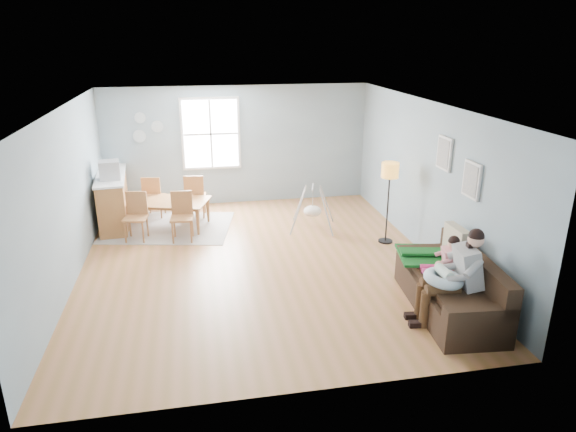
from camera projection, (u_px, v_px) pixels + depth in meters
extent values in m
cube|color=#A8723B|center=(259.00, 265.00, 8.96)|extent=(8.40, 9.40, 0.08)
cube|color=white|center=(255.00, 86.00, 7.94)|extent=(8.40, 9.40, 0.60)
cube|color=gray|center=(233.00, 136.00, 12.81)|extent=(8.40, 0.08, 3.90)
cube|color=gray|center=(331.00, 348.00, 4.18)|extent=(8.40, 0.08, 3.90)
cube|color=gray|center=(487.00, 176.00, 9.22)|extent=(0.08, 9.40, 3.90)
cube|color=silver|center=(211.00, 134.00, 11.51)|extent=(1.32, 0.06, 1.62)
cube|color=white|center=(211.00, 134.00, 11.48)|extent=(1.20, 0.02, 1.50)
cube|color=silver|center=(211.00, 134.00, 11.47)|extent=(1.20, 0.03, 0.04)
cube|color=silver|center=(211.00, 134.00, 11.47)|extent=(0.04, 0.03, 1.50)
cube|color=silver|center=(472.00, 180.00, 7.49)|extent=(0.04, 0.44, 0.54)
cube|color=slate|center=(470.00, 180.00, 7.49)|extent=(0.01, 0.36, 0.46)
cube|color=silver|center=(444.00, 153.00, 8.26)|extent=(0.04, 0.44, 0.54)
cube|color=slate|center=(443.00, 153.00, 8.25)|extent=(0.01, 0.36, 0.46)
cylinder|color=#9FB5BE|center=(140.00, 118.00, 11.11)|extent=(0.24, 0.02, 0.24)
cylinder|color=#9FB5BE|center=(157.00, 126.00, 11.24)|extent=(0.26, 0.02, 0.26)
cylinder|color=#9FB5BE|center=(139.00, 136.00, 11.24)|extent=(0.28, 0.02, 0.28)
cube|color=black|center=(448.00, 297.00, 7.34)|extent=(1.10, 2.21, 0.43)
cube|color=black|center=(475.00, 268.00, 7.23)|extent=(0.40, 2.14, 0.44)
cube|color=black|center=(481.00, 313.00, 6.34)|extent=(0.93, 0.29, 0.16)
cube|color=black|center=(426.00, 251.00, 8.15)|extent=(0.93, 0.29, 0.16)
cube|color=#145826|center=(431.00, 255.00, 7.89)|extent=(1.12, 1.01, 0.04)
cube|color=tan|center=(456.00, 244.00, 7.70)|extent=(0.16, 0.53, 0.53)
cube|color=gray|center=(468.00, 267.00, 6.85)|extent=(0.40, 0.47, 0.59)
sphere|color=#ECAA90|center=(476.00, 239.00, 6.73)|extent=(0.22, 0.22, 0.22)
sphere|color=black|center=(476.00, 236.00, 6.71)|extent=(0.21, 0.21, 0.21)
cylinder|color=#3B2515|center=(443.00, 290.00, 6.82)|extent=(0.47, 0.21, 0.16)
cylinder|color=#3B2515|center=(437.00, 283.00, 7.03)|extent=(0.47, 0.21, 0.16)
cylinder|color=#3B2515|center=(425.00, 309.00, 6.91)|extent=(0.13, 0.13, 0.53)
cylinder|color=#3B2515|center=(420.00, 301.00, 7.11)|extent=(0.13, 0.13, 0.53)
cube|color=black|center=(418.00, 324.00, 6.98)|extent=(0.25, 0.13, 0.08)
cube|color=black|center=(413.00, 316.00, 7.18)|extent=(0.25, 0.13, 0.08)
torus|color=silver|center=(443.00, 279.00, 6.88)|extent=(0.59, 0.57, 0.22)
cylinder|color=silver|center=(444.00, 272.00, 6.85)|extent=(0.15, 0.32, 0.14)
sphere|color=#ECAA90|center=(439.00, 265.00, 7.01)|extent=(0.12, 0.12, 0.12)
cube|color=silver|center=(450.00, 260.00, 7.36)|extent=(0.28, 0.31, 0.37)
sphere|color=#ECAA90|center=(454.00, 243.00, 7.27)|extent=(0.17, 0.17, 0.17)
sphere|color=black|center=(454.00, 241.00, 7.26)|extent=(0.17, 0.17, 0.17)
cylinder|color=#E33783|center=(433.00, 272.00, 7.35)|extent=(0.31, 0.16, 0.09)
cylinder|color=#E33783|center=(431.00, 267.00, 7.49)|extent=(0.31, 0.16, 0.09)
cylinder|color=#E33783|center=(422.00, 282.00, 7.42)|extent=(0.08, 0.08, 0.30)
cylinder|color=#E33783|center=(420.00, 278.00, 7.55)|extent=(0.08, 0.08, 0.30)
cylinder|color=black|center=(385.00, 241.00, 9.84)|extent=(0.27, 0.27, 0.03)
cylinder|color=black|center=(388.00, 208.00, 9.62)|extent=(0.03, 0.03, 1.37)
cylinder|color=orange|center=(390.00, 170.00, 9.37)|extent=(0.31, 0.31, 0.27)
cube|color=white|center=(446.00, 285.00, 7.63)|extent=(0.52, 0.49, 0.49)
cube|color=black|center=(433.00, 284.00, 7.65)|extent=(0.12, 0.33, 0.39)
cube|color=#A39C95|center=(169.00, 227.00, 10.57)|extent=(2.80, 2.34, 0.01)
imported|color=olive|center=(168.00, 214.00, 10.47)|extent=(1.83, 1.36, 0.57)
cube|color=brown|center=(135.00, 218.00, 9.77)|extent=(0.48, 0.48, 0.04)
cube|color=brown|center=(137.00, 203.00, 9.87)|extent=(0.40, 0.11, 0.46)
cylinder|color=brown|center=(125.00, 232.00, 9.69)|extent=(0.04, 0.04, 0.45)
cylinder|color=brown|center=(143.00, 232.00, 9.69)|extent=(0.04, 0.04, 0.45)
cylinder|color=brown|center=(130.00, 226.00, 10.01)|extent=(0.04, 0.04, 0.45)
cylinder|color=brown|center=(147.00, 226.00, 10.01)|extent=(0.04, 0.04, 0.45)
cube|color=brown|center=(182.00, 218.00, 9.76)|extent=(0.45, 0.45, 0.04)
cube|color=brown|center=(182.00, 202.00, 9.85)|extent=(0.41, 0.07, 0.46)
cylinder|color=brown|center=(173.00, 233.00, 9.66)|extent=(0.04, 0.04, 0.45)
cylinder|color=brown|center=(191.00, 232.00, 9.69)|extent=(0.04, 0.04, 0.45)
cylinder|color=brown|center=(174.00, 227.00, 9.98)|extent=(0.04, 0.04, 0.45)
cylinder|color=brown|center=(192.00, 226.00, 10.01)|extent=(0.04, 0.04, 0.45)
cube|color=brown|center=(154.00, 197.00, 11.08)|extent=(0.49, 0.49, 0.04)
cube|color=brown|center=(151.00, 188.00, 10.82)|extent=(0.40, 0.12, 0.46)
cylinder|color=brown|center=(165.00, 204.00, 11.31)|extent=(0.04, 0.04, 0.45)
cylinder|color=brown|center=(150.00, 204.00, 11.32)|extent=(0.04, 0.04, 0.45)
cylinder|color=brown|center=(161.00, 209.00, 10.99)|extent=(0.04, 0.04, 0.45)
cylinder|color=brown|center=(145.00, 209.00, 11.00)|extent=(0.04, 0.04, 0.45)
cube|color=brown|center=(195.00, 196.00, 11.06)|extent=(0.48, 0.48, 0.04)
cube|color=brown|center=(194.00, 187.00, 10.79)|extent=(0.42, 0.09, 0.48)
cylinder|color=brown|center=(205.00, 203.00, 11.32)|extent=(0.04, 0.04, 0.47)
cylinder|color=brown|center=(189.00, 204.00, 11.29)|extent=(0.04, 0.04, 0.47)
cylinder|color=brown|center=(204.00, 209.00, 10.99)|extent=(0.04, 0.04, 0.47)
cylinder|color=brown|center=(187.00, 209.00, 10.96)|extent=(0.04, 0.04, 0.47)
cube|color=olive|center=(113.00, 200.00, 10.62)|extent=(0.67, 1.90, 1.03)
cube|color=white|center=(110.00, 175.00, 10.45)|extent=(0.71, 1.94, 0.04)
cube|color=#ABABB0|center=(109.00, 170.00, 10.05)|extent=(0.43, 0.41, 0.36)
cube|color=black|center=(100.00, 171.00, 10.00)|extent=(0.06, 0.30, 0.26)
cylinder|color=#ABABB0|center=(313.00, 187.00, 10.21)|extent=(0.17, 0.49, 0.04)
ellipsoid|color=silver|center=(313.00, 211.00, 10.37)|extent=(0.36, 0.36, 0.22)
cylinder|color=#ABABB0|center=(313.00, 199.00, 10.29)|extent=(0.01, 0.01, 0.40)
cylinder|color=#ABABB0|center=(298.00, 212.00, 10.11)|extent=(0.38, 0.25, 0.88)
cylinder|color=#ABABB0|center=(326.00, 213.00, 10.06)|extent=(0.23, 0.39, 0.88)
cylinder|color=#ABABB0|center=(300.00, 203.00, 10.64)|extent=(0.23, 0.39, 0.88)
cylinder|color=#ABABB0|center=(327.00, 204.00, 10.59)|extent=(0.38, 0.25, 0.88)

